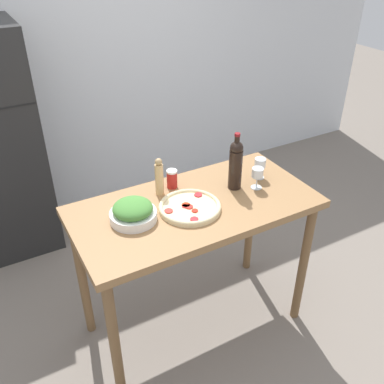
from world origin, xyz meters
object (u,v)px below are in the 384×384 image
wine_bottle (236,164)px  homemade_pizza (190,207)px  wine_glass_near (257,174)px  salad_bowl (133,212)px  wine_glass_far (260,164)px  pepper_mill (159,177)px  salt_canister (172,179)px

wine_bottle → homemade_pizza: (-0.34, -0.07, -0.14)m
wine_glass_near → salad_bowl: wine_glass_near is taller
wine_glass_near → wine_glass_far: 0.12m
wine_bottle → pepper_mill: wine_bottle is taller
pepper_mill → wine_glass_near: bearing=-22.2°
pepper_mill → salt_canister: bearing=18.7°
wine_bottle → salad_bowl: 0.66m
pepper_mill → salad_bowl: 0.29m
pepper_mill → homemade_pizza: bearing=-71.5°
wine_bottle → salt_canister: 0.38m
wine_glass_near → homemade_pizza: size_ratio=0.38×
pepper_mill → salt_canister: (0.10, 0.03, -0.05)m
wine_bottle → wine_glass_far: 0.21m
pepper_mill → homemade_pizza: size_ratio=0.67×
salad_bowl → homemade_pizza: (0.31, -0.06, -0.04)m
wine_glass_far → homemade_pizza: size_ratio=0.38×
salad_bowl → salt_canister: 0.38m
wine_glass_far → wine_bottle: bearing=-173.8°
wine_bottle → salad_bowl: (-0.65, -0.01, -0.11)m
wine_glass_near → pepper_mill: pepper_mill is taller
pepper_mill → wine_bottle: bearing=-19.6°
homemade_pizza → salt_canister: 0.26m
wine_bottle → pepper_mill: size_ratio=1.51×
wine_glass_far → salad_bowl: 0.84m
homemade_pizza → salt_canister: salt_canister is taller
pepper_mill → salt_canister: 0.11m
homemade_pizza → salad_bowl: bearing=169.0°
wine_glass_near → salad_bowl: 0.76m
salt_canister → wine_bottle: bearing=-29.4°
wine_bottle → homemade_pizza: size_ratio=1.02×
salt_canister → homemade_pizza: bearing=-94.7°
pepper_mill → homemade_pizza: pepper_mill is taller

